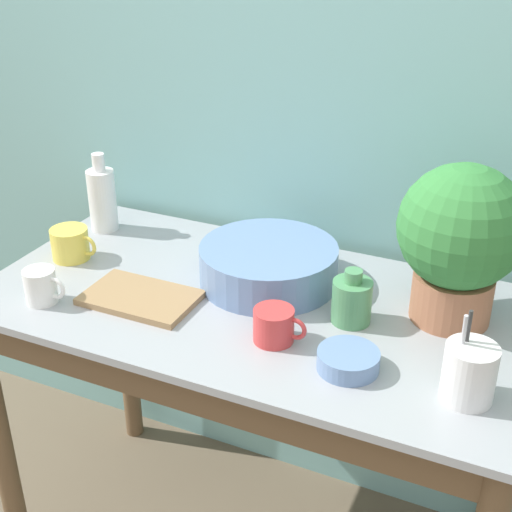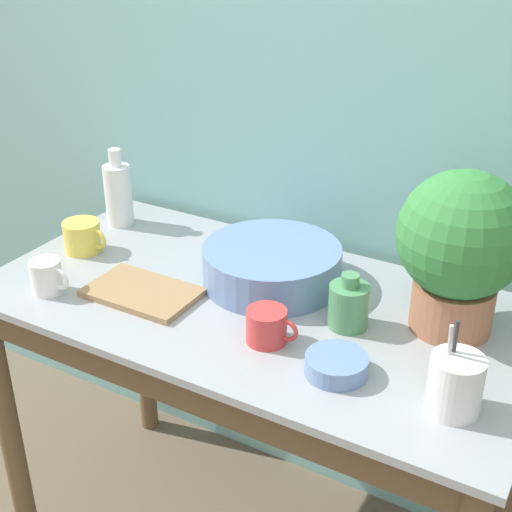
% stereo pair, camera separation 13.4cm
% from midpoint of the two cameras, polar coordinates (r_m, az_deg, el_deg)
% --- Properties ---
extents(wall_back, '(6.00, 0.05, 2.40)m').
position_cam_midpoint_polar(wall_back, '(1.91, 3.02, 10.89)').
color(wall_back, '#7AB2B2').
rests_on(wall_back, ground_plane).
extents(counter_table, '(1.33, 0.69, 0.86)m').
position_cam_midpoint_polar(counter_table, '(1.79, -2.53, -8.73)').
color(counter_table, brown).
rests_on(counter_table, ground_plane).
extents(potted_plant, '(0.28, 0.28, 0.37)m').
position_cam_midpoint_polar(potted_plant, '(1.59, 13.71, 1.42)').
color(potted_plant, '#A36647').
rests_on(potted_plant, counter_table).
extents(bowl_wash_large, '(0.34, 0.34, 0.10)m').
position_cam_midpoint_polar(bowl_wash_large, '(1.77, -1.16, -0.73)').
color(bowl_wash_large, '#6684B2').
rests_on(bowl_wash_large, counter_table).
extents(bottle_tall, '(0.08, 0.08, 0.23)m').
position_cam_midpoint_polar(bottle_tall, '(2.10, -14.02, 4.47)').
color(bottle_tall, white).
rests_on(bottle_tall, counter_table).
extents(bottle_short, '(0.09, 0.09, 0.13)m').
position_cam_midpoint_polar(bottle_short, '(1.61, 5.31, -3.60)').
color(bottle_short, '#4C8C59').
rests_on(bottle_short, counter_table).
extents(mug_white, '(0.11, 0.08, 0.08)m').
position_cam_midpoint_polar(mug_white, '(1.78, -18.89, -2.34)').
color(mug_white, white).
rests_on(mug_white, counter_table).
extents(mug_yellow, '(0.13, 0.10, 0.08)m').
position_cam_midpoint_polar(mug_yellow, '(1.97, -16.52, 0.91)').
color(mug_yellow, '#E5CC4C').
rests_on(mug_yellow, counter_table).
extents(mug_red, '(0.12, 0.09, 0.08)m').
position_cam_midpoint_polar(mug_red, '(1.55, -1.00, -5.63)').
color(mug_red, '#C63838').
rests_on(mug_red, counter_table).
extents(bowl_small_blue, '(0.13, 0.13, 0.04)m').
position_cam_midpoint_polar(bowl_small_blue, '(1.47, 4.78, -8.39)').
color(bowl_small_blue, '#6684B2').
rests_on(bowl_small_blue, counter_table).
extents(utensil_cup, '(0.10, 0.10, 0.19)m').
position_cam_midpoint_polar(utensil_cup, '(1.41, 14.07, -9.12)').
color(utensil_cup, silver).
rests_on(utensil_cup, counter_table).
extents(tray_board, '(0.27, 0.17, 0.02)m').
position_cam_midpoint_polar(tray_board, '(1.74, -11.42, -3.34)').
color(tray_board, '#99754C').
rests_on(tray_board, counter_table).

